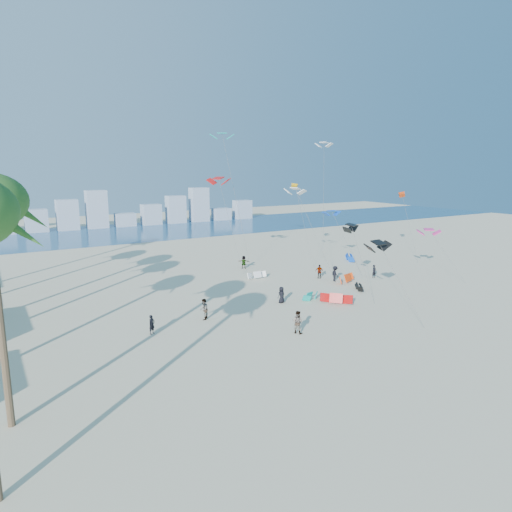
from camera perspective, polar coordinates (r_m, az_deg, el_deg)
ground at (r=34.65m, az=9.69°, el=-12.24°), size 220.00×220.00×0.00m
ocean at (r=99.12m, az=-18.55°, el=2.60°), size 220.00×220.00×0.00m
kitesurfer_near at (r=39.20m, az=-12.80°, el=-8.29°), size 0.70×0.61×1.62m
kitesurfer_mid at (r=38.53m, az=5.16°, el=-8.15°), size 1.10×1.17×1.92m
kitesurfers_far at (r=53.25m, az=3.38°, el=-2.77°), size 25.63×17.86×1.93m
grounded_kites at (r=54.92m, az=9.27°, el=-2.93°), size 20.01×18.70×1.05m
flying_kites at (r=59.57m, az=6.78°, el=8.48°), size 29.14×33.86×18.55m
distant_skyline at (r=108.26m, az=-20.45°, el=4.80°), size 85.00×3.00×8.40m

